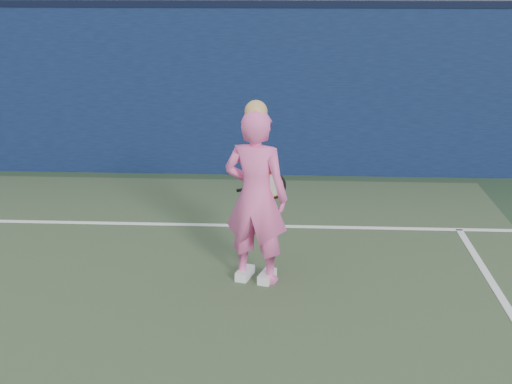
{
  "coord_description": "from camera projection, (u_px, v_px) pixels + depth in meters",
  "views": [
    {
      "loc": [
        2.76,
        -4.24,
        3.05
      ],
      "look_at": [
        2.41,
        2.44,
        0.94
      ],
      "focal_mm": 50.0,
      "sensor_mm": 36.0,
      "label": 1
    }
  ],
  "objects": [
    {
      "name": "backstop_wall",
      "position": [
        113.0,
        91.0,
        10.91
      ],
      "size": [
        24.0,
        0.4,
        2.5
      ],
      "primitive_type": "cube",
      "color": "#0D153B",
      "rests_on": "ground"
    },
    {
      "name": "wall_cap",
      "position": [
        108.0,
        3.0,
        10.52
      ],
      "size": [
        24.0,
        0.42,
        0.1
      ],
      "primitive_type": "cube",
      "color": "black",
      "rests_on": "backstop_wall"
    },
    {
      "name": "player",
      "position": [
        256.0,
        197.0,
        7.03
      ],
      "size": [
        0.74,
        0.59,
        1.86
      ],
      "rotation": [
        0.0,
        0.0,
        2.86
      ],
      "color": "pink",
      "rests_on": "ground"
    },
    {
      "name": "racket",
      "position": [
        269.0,
        186.0,
        7.42
      ],
      "size": [
        0.54,
        0.21,
        0.3
      ],
      "rotation": [
        0.0,
        0.0,
        -0.42
      ],
      "color": "black",
      "rests_on": "ground"
    }
  ]
}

